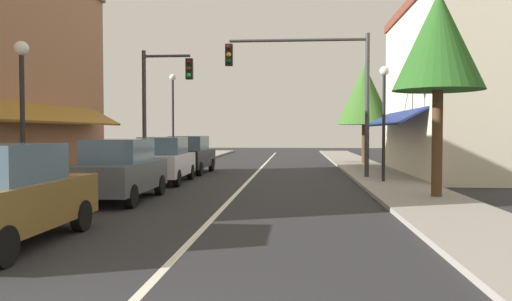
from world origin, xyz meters
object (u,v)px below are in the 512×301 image
at_px(parked_car_second_left, 119,170).
at_px(street_lamp_right_mid, 384,104).
at_px(street_lamp_left_far, 173,105).
at_px(parked_car_far_left, 189,155).
at_px(traffic_signal_mast_arm, 318,79).
at_px(parked_car_nearest_left, 2,196).
at_px(tree_right_far, 365,95).
at_px(street_lamp_left_near, 22,95).
at_px(parked_car_third_left, 164,160).
at_px(traffic_signal_left_corner, 160,95).
at_px(tree_right_near, 438,42).

height_order(parked_car_second_left, street_lamp_right_mid, street_lamp_right_mid).
bearing_deg(street_lamp_left_far, parked_car_far_left, -65.89).
height_order(parked_car_second_left, traffic_signal_mast_arm, traffic_signal_mast_arm).
bearing_deg(parked_car_nearest_left, tree_right_far, 67.32).
xyz_separation_m(street_lamp_left_near, street_lamp_left_far, (0.06, 15.31, 0.53)).
xyz_separation_m(parked_car_far_left, traffic_signal_mast_arm, (5.93, -2.61, 3.26)).
distance_m(parked_car_nearest_left, street_lamp_left_near, 4.75).
bearing_deg(parked_car_third_left, street_lamp_left_far, 100.00).
distance_m(traffic_signal_left_corner, street_lamp_left_far, 5.74).
height_order(parked_car_nearest_left, parked_car_far_left, same).
distance_m(traffic_signal_mast_arm, traffic_signal_left_corner, 6.93).
relative_size(traffic_signal_mast_arm, tree_right_near, 1.00).
height_order(parked_car_third_left, traffic_signal_mast_arm, traffic_signal_mast_arm).
bearing_deg(street_lamp_left_far, street_lamp_right_mid, -39.68).
height_order(traffic_signal_mast_arm, street_lamp_left_far, traffic_signal_mast_arm).
distance_m(tree_right_near, tree_right_far, 15.16).
xyz_separation_m(parked_car_nearest_left, traffic_signal_mast_arm, (5.93, 12.68, 3.26)).
bearing_deg(street_lamp_left_far, street_lamp_left_near, -90.21).
relative_size(parked_car_far_left, street_lamp_right_mid, 0.94).
xyz_separation_m(parked_car_far_left, traffic_signal_left_corner, (-0.93, -1.77, 2.72)).
xyz_separation_m(parked_car_far_left, tree_right_far, (9.04, 6.40, 3.23)).
relative_size(street_lamp_left_near, tree_right_near, 0.71).
xyz_separation_m(parked_car_second_left, street_lamp_left_near, (-1.82, -1.85, 2.03)).
bearing_deg(parked_car_nearest_left, parked_car_far_left, 89.94).
relative_size(parked_car_nearest_left, street_lamp_left_far, 0.80).
distance_m(parked_car_second_left, street_lamp_left_near, 3.29).
bearing_deg(tree_right_near, traffic_signal_left_corner, 145.08).
distance_m(traffic_signal_left_corner, tree_right_far, 12.90).
xyz_separation_m(street_lamp_left_far, tree_right_far, (10.79, 2.49, 0.68)).
distance_m(parked_car_second_left, traffic_signal_mast_arm, 9.68).
height_order(parked_car_third_left, street_lamp_left_far, street_lamp_left_far).
bearing_deg(parked_car_third_left, parked_car_second_left, -91.09).
bearing_deg(parked_car_nearest_left, traffic_signal_mast_arm, 64.88).
relative_size(parked_car_third_left, tree_right_near, 0.69).
relative_size(parked_car_nearest_left, street_lamp_right_mid, 0.93).
bearing_deg(street_lamp_left_far, tree_right_near, -49.49).
bearing_deg(tree_right_near, parked_car_third_left, 155.04).
height_order(parked_car_second_left, street_lamp_left_far, street_lamp_left_far).
bearing_deg(traffic_signal_left_corner, street_lamp_left_near, -95.20).
distance_m(parked_car_far_left, tree_right_near, 13.13).
bearing_deg(traffic_signal_left_corner, tree_right_far, 39.33).
distance_m(parked_car_second_left, parked_car_third_left, 5.02).
height_order(parked_car_second_left, traffic_signal_left_corner, traffic_signal_left_corner).
relative_size(parked_car_nearest_left, parked_car_second_left, 1.00).
relative_size(traffic_signal_mast_arm, street_lamp_right_mid, 1.36).
bearing_deg(traffic_signal_left_corner, parked_car_third_left, -71.86).
xyz_separation_m(street_lamp_right_mid, tree_right_near, (0.77, -4.33, 1.51)).
xyz_separation_m(parked_car_far_left, street_lamp_left_far, (-1.75, 3.91, 2.56)).
distance_m(parked_car_far_left, street_lamp_right_mid, 9.65).
height_order(parked_car_second_left, parked_car_far_left, same).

